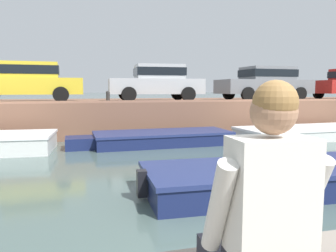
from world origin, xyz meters
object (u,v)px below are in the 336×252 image
object	(u,v)px
person_seated_left	(265,212)
car_centre_silver	(157,81)
mooring_bollard_mid	(108,96)
car_left_inner_yellow	(26,80)
car_right_inner_grey	(265,82)
mooring_bollard_east	(275,95)
boat_moored_east_white	(310,133)
boat_moored_central_navy	(156,138)
motorboat_passing	(282,177)

from	to	relation	value
person_seated_left	car_centre_silver	bearing A→B (deg)	79.73
car_centre_silver	mooring_bollard_mid	distance (m)	2.67
car_left_inner_yellow	person_seated_left	xyz separation A→B (m)	(2.94, -12.64, -0.91)
car_right_inner_grey	mooring_bollard_east	distance (m)	1.58
boat_moored_east_white	person_seated_left	distance (m)	12.23
mooring_bollard_mid	person_seated_left	bearing A→B (deg)	-90.52
boat_moored_central_navy	car_left_inner_yellow	xyz separation A→B (m)	(-4.52, 3.14, 2.01)
motorboat_passing	boat_moored_east_white	bearing A→B (deg)	48.50
boat_moored_east_white	car_right_inner_grey	xyz separation A→B (m)	(-0.12, 3.15, 2.01)
boat_moored_east_white	car_right_inner_grey	bearing A→B (deg)	92.16
motorboat_passing	car_centre_silver	distance (m)	8.89
motorboat_passing	person_seated_left	world-z (taller)	person_seated_left
motorboat_passing	car_left_inner_yellow	distance (m)	10.57
mooring_bollard_mid	boat_moored_east_white	bearing A→B (deg)	-13.02
car_centre_silver	motorboat_passing	bearing A→B (deg)	-86.81
motorboat_passing	mooring_bollard_east	bearing A→B (deg)	58.70
boat_moored_central_navy	mooring_bollard_east	xyz separation A→B (m)	(5.60, 1.73, 1.40)
motorboat_passing	mooring_bollard_mid	distance (m)	7.85
boat_moored_central_navy	car_left_inner_yellow	distance (m)	5.86
person_seated_left	car_left_inner_yellow	bearing A→B (deg)	103.11
car_right_inner_grey	car_left_inner_yellow	bearing A→B (deg)	180.00
car_centre_silver	mooring_bollard_mid	bearing A→B (deg)	-147.26
boat_moored_east_white	car_right_inner_grey	distance (m)	3.74
car_centre_silver	boat_moored_east_white	bearing A→B (deg)	-30.47
car_right_inner_grey	mooring_bollard_mid	world-z (taller)	car_right_inner_grey
car_right_inner_grey	mooring_bollard_mid	bearing A→B (deg)	-169.23
boat_moored_east_white	motorboat_passing	size ratio (longest dim) A/B	1.09
person_seated_left	boat_moored_central_navy	bearing A→B (deg)	80.56
boat_moored_east_white	boat_moored_central_navy	bearing A→B (deg)	179.85
car_left_inner_yellow	mooring_bollard_east	world-z (taller)	car_left_inner_yellow
mooring_bollard_east	person_seated_left	xyz separation A→B (m)	(-7.18, -11.23, -0.30)
car_right_inner_grey	mooring_bollard_mid	distance (m)	7.58
motorboat_passing	boat_moored_central_navy	bearing A→B (deg)	102.18
mooring_bollard_east	motorboat_passing	bearing A→B (deg)	-121.30
boat_moored_east_white	motorboat_passing	bearing A→B (deg)	-131.50
boat_moored_central_navy	motorboat_passing	size ratio (longest dim) A/B	0.96
boat_moored_central_navy	car_centre_silver	world-z (taller)	car_centre_silver
boat_moored_east_white	mooring_bollard_east	bearing A→B (deg)	104.90
mooring_bollard_east	person_seated_left	bearing A→B (deg)	-122.60
boat_moored_east_white	mooring_bollard_east	world-z (taller)	mooring_bollard_east
boat_moored_central_navy	motorboat_passing	distance (m)	5.65
mooring_bollard_east	person_seated_left	distance (m)	13.33
boat_moored_east_white	car_left_inner_yellow	distance (m)	11.23
motorboat_passing	mooring_bollard_east	world-z (taller)	mooring_bollard_east
boat_moored_central_navy	boat_moored_east_white	distance (m)	6.06
motorboat_passing	car_right_inner_grey	world-z (taller)	car_right_inner_grey
car_right_inner_grey	mooring_bollard_east	xyz separation A→B (m)	(-0.34, -1.41, -0.61)
boat_moored_central_navy	car_centre_silver	distance (m)	3.79
car_left_inner_yellow	mooring_bollard_mid	size ratio (longest dim) A/B	9.96
mooring_bollard_mid	car_right_inner_grey	bearing A→B (deg)	10.77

